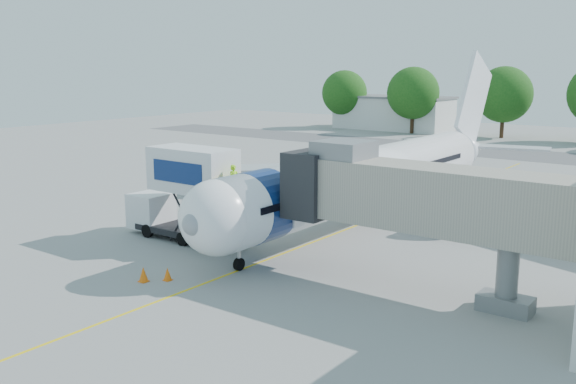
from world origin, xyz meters
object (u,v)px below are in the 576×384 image
Objects in this scene: jet_bridge at (410,197)px; ground_tug at (122,324)px; catering_hiloader at (185,194)px; aircraft at (375,176)px.

jet_bridge reaches higher than ground_tug.
catering_hiloader is 14.57m from ground_tug.
catering_hiloader is at bearing -119.41° from aircraft.
ground_tug is at bearing -84.17° from aircraft.
jet_bridge is (7.99, -11.12, 1.39)m from aircraft.
ground_tug is (-5.67, -11.61, -3.56)m from jet_bridge.
aircraft reaches higher than catering_hiloader.
jet_bridge reaches higher than catering_hiloader.
ground_tug is at bearing -116.03° from jet_bridge.
aircraft reaches higher than ground_tug.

